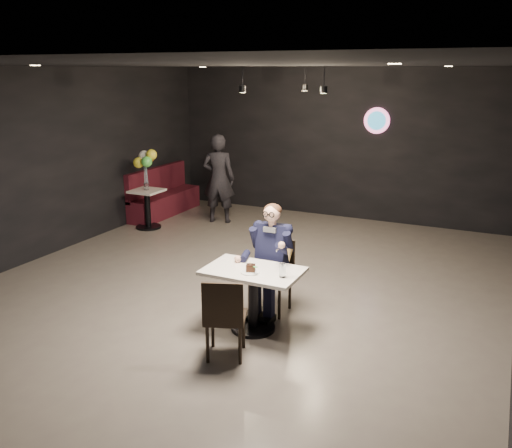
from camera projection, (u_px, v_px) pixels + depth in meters
The scene contains 17 objects.
floor at pixel (234, 292), 7.46m from camera, with size 9.00×9.00×0.00m, color slate.
wall_sign at pixel (377, 121), 10.45m from camera, with size 0.50×0.06×0.50m, color pink, non-canonical shape.
pendant_lights at pixel (292, 74), 8.40m from camera, with size 1.40×1.20×0.36m, color black.
main_table at pixel (253, 300), 6.28m from camera, with size 1.10×0.70×0.75m, color white.
chair_far at pixel (272, 277), 6.73m from camera, with size 0.42×0.46×0.92m, color black.
chair_near at pixel (226, 316), 5.68m from camera, with size 0.42×0.46×0.92m, color black.
seated_man at pixel (273, 257), 6.66m from camera, with size 0.60×0.80×1.44m, color black.
dessert_plate at pixel (250, 272), 6.08m from camera, with size 0.22×0.22×0.01m, color white.
cake_slice at pixel (251, 268), 6.08m from camera, with size 0.10×0.08×0.07m, color black.
mint_leaf at pixel (256, 267), 5.99m from camera, with size 0.06×0.04×0.01m, color #2C8730.
sundae_glass at pixel (283, 270), 5.93m from camera, with size 0.07×0.07×0.16m, color silver.
wafer_cone at pixel (290, 255), 5.88m from camera, with size 0.07×0.07×0.14m, color tan.
booth_bench at pixel (164, 191), 11.33m from camera, with size 0.49×1.97×0.99m, color #460F1B.
side_table at pixel (148, 211), 10.38m from camera, with size 0.55×0.55×0.69m, color white.
balloon_vase at pixel (146, 186), 10.25m from camera, with size 0.09×0.09×0.14m, color silver.
balloon_bunch at pixel (145, 166), 10.15m from camera, with size 0.37×0.37×0.61m, color yellow.
passerby at pixel (219, 179), 10.66m from camera, with size 0.64×0.42×1.76m, color black.
Camera 1 is at (3.26, -6.11, 2.94)m, focal length 38.00 mm.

